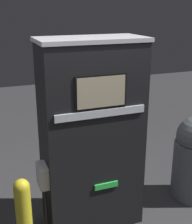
% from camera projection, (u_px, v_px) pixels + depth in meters
% --- Properties ---
extents(gas_pump, '(1.13, 0.54, 2.05)m').
position_uv_depth(gas_pump, '(91.00, 137.00, 3.27)').
color(gas_pump, black).
rests_on(gas_pump, ground_plane).
extents(safety_bollard, '(0.14, 0.14, 0.92)m').
position_uv_depth(safety_bollard, '(25.00, 222.00, 2.81)').
color(safety_bollard, yellow).
rests_on(safety_bollard, ground_plane).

